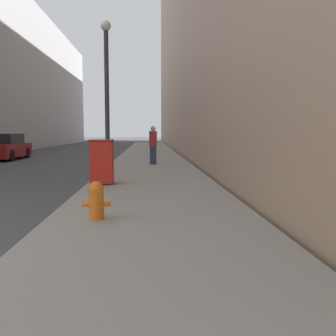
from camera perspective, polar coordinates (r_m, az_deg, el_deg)
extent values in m
cube|color=gray|center=(22.84, -2.75, 1.64)|extent=(3.81, 60.00, 0.14)
cube|color=#9E7F66|center=(33.17, 12.14, 21.80)|extent=(12.00, 60.00, 21.92)
cylinder|color=orange|center=(6.62, -10.84, -5.61)|extent=(0.25, 0.25, 0.48)
sphere|color=orange|center=(6.57, -10.89, -3.15)|extent=(0.26, 0.26, 0.26)
cylinder|color=orange|center=(6.56, -10.90, -2.47)|extent=(0.07, 0.07, 0.06)
cylinder|color=orange|center=(6.43, -11.07, -5.72)|extent=(0.11, 0.12, 0.11)
cylinder|color=orange|center=(6.64, -12.44, -5.39)|extent=(0.12, 0.09, 0.09)
cylinder|color=orange|center=(6.59, -9.24, -5.42)|extent=(0.12, 0.09, 0.09)
cube|color=red|center=(10.95, -10.06, 0.81)|extent=(0.63, 0.57, 1.17)
cube|color=maroon|center=(10.92, -10.12, 4.07)|extent=(0.65, 0.59, 0.08)
cylinder|color=black|center=(11.28, -11.22, -1.81)|extent=(0.05, 0.16, 0.16)
cylinder|color=black|center=(11.22, -8.50, -1.81)|extent=(0.05, 0.16, 0.16)
cylinder|color=#2D332D|center=(14.01, -9.12, -0.15)|extent=(0.31, 0.31, 0.25)
cylinder|color=#2D332D|center=(13.98, -9.27, 9.82)|extent=(0.16, 0.16, 5.12)
sphere|color=silver|center=(14.43, -9.45, 20.59)|extent=(0.37, 0.37, 0.37)
cube|color=maroon|center=(23.90, -23.69, 2.48)|extent=(1.85, 4.47, 0.76)
cube|color=#1E2328|center=(23.88, -23.75, 4.10)|extent=(1.63, 2.33, 0.59)
cylinder|color=black|center=(24.90, -20.75, 2.19)|extent=(0.24, 0.64, 0.64)
cylinder|color=black|center=(22.36, -22.83, 1.76)|extent=(0.24, 0.64, 0.64)
cube|color=#2D3347|center=(17.24, -2.29, 1.99)|extent=(0.30, 0.21, 0.85)
cube|color=maroon|center=(17.21, -2.30, 4.53)|extent=(0.36, 0.21, 0.68)
sphere|color=tan|center=(17.21, -2.30, 6.04)|extent=(0.23, 0.23, 0.23)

